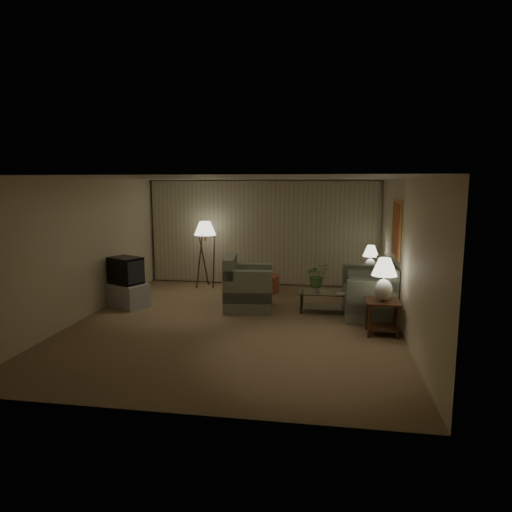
% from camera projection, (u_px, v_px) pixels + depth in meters
% --- Properties ---
extents(ground, '(7.00, 7.00, 0.00)m').
position_uv_depth(ground, '(236.00, 323.00, 8.64)').
color(ground, '#997F54').
rests_on(ground, ground).
extents(room_shell, '(6.04, 7.02, 2.72)m').
position_uv_depth(room_shell, '(251.00, 224.00, 9.83)').
color(room_shell, beige).
rests_on(room_shell, ground).
extents(sofa, '(1.89, 0.98, 0.83)m').
position_uv_depth(sofa, '(367.00, 293.00, 9.26)').
color(sofa, gray).
rests_on(sofa, ground).
extents(armchair, '(1.27, 1.23, 0.88)m').
position_uv_depth(armchair, '(249.00, 288.00, 9.54)').
color(armchair, gray).
rests_on(armchair, ground).
extents(side_table_near, '(0.58, 0.58, 0.60)m').
position_uv_depth(side_table_near, '(383.00, 311.00, 7.92)').
color(side_table_near, '#391E0F').
rests_on(side_table_near, ground).
extents(side_table_far, '(0.44, 0.37, 0.60)m').
position_uv_depth(side_table_far, '(370.00, 281.00, 10.46)').
color(side_table_far, '#391E0F').
rests_on(side_table_far, ground).
extents(table_lamp_near, '(0.44, 0.44, 0.75)m').
position_uv_depth(table_lamp_near, '(384.00, 276.00, 7.83)').
color(table_lamp_near, white).
rests_on(table_lamp_near, side_table_near).
extents(table_lamp_far, '(0.36, 0.36, 0.62)m').
position_uv_depth(table_lamp_far, '(371.00, 256.00, 10.37)').
color(table_lamp_far, white).
rests_on(table_lamp_far, side_table_far).
extents(coffee_table, '(1.04, 0.57, 0.41)m').
position_uv_depth(coffee_table, '(324.00, 299.00, 9.32)').
color(coffee_table, silver).
rests_on(coffee_table, ground).
extents(tv_cabinet, '(1.33, 1.26, 0.50)m').
position_uv_depth(tv_cabinet, '(127.00, 295.00, 9.75)').
color(tv_cabinet, '#B2B1B4').
rests_on(tv_cabinet, ground).
extents(crt_tv, '(1.04, 1.00, 0.57)m').
position_uv_depth(crt_tv, '(126.00, 270.00, 9.67)').
color(crt_tv, black).
rests_on(crt_tv, tv_cabinet).
extents(floor_lamp, '(0.54, 0.54, 1.67)m').
position_uv_depth(floor_lamp, '(205.00, 253.00, 11.46)').
color(floor_lamp, '#391E0F').
rests_on(floor_lamp, ground).
extents(ottoman, '(0.75, 0.75, 0.41)m').
position_uv_depth(ottoman, '(267.00, 284.00, 11.05)').
color(ottoman, '#9A4834').
rests_on(ottoman, ground).
extents(vase, '(0.19, 0.19, 0.17)m').
position_uv_depth(vase, '(317.00, 288.00, 9.31)').
color(vase, white).
rests_on(vase, coffee_table).
extents(flowers, '(0.54, 0.50, 0.50)m').
position_uv_depth(flowers, '(317.00, 272.00, 9.26)').
color(flowers, '#4D7D37').
rests_on(flowers, vase).
extents(book, '(0.17, 0.23, 0.02)m').
position_uv_depth(book, '(337.00, 293.00, 9.16)').
color(book, olive).
rests_on(book, coffee_table).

